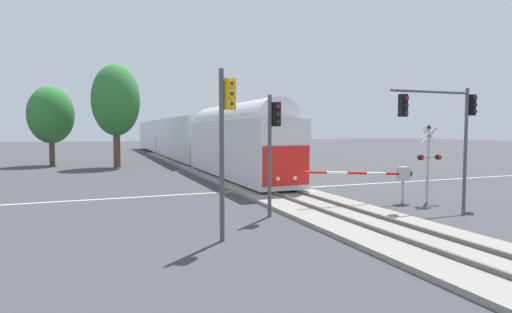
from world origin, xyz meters
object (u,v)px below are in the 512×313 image
Objects in this scene: traffic_signal_median at (273,135)px; pine_left_background at (51,115)px; commuter_train at (182,137)px; crossing_gate_near at (392,175)px; traffic_signal_near_left at (226,127)px; traffic_signal_near_right at (446,117)px; crossing_signal_mast at (429,155)px; oak_behind_train at (116,101)px.

traffic_signal_median is 32.42m from pine_left_background.
commuter_train is 11.90× the size of traffic_signal_median.
crossing_gate_near is (3.87, -32.01, -1.31)m from commuter_train.
traffic_signal_median is at bearing 44.85° from traffic_signal_near_left.
traffic_signal_median is (-2.70, -32.57, 0.67)m from commuter_train.
traffic_signal_near_right is at bearing -39.62° from crossing_gate_near.
traffic_signal_near_left reaches higher than crossing_signal_mast.
oak_behind_train is at bearing 93.81° from traffic_signal_near_left.
traffic_signal_near_left is 1.10× the size of traffic_signal_median.
traffic_signal_near_right is 36.87m from pine_left_background.
traffic_signal_near_right is 8.48m from traffic_signal_median.
traffic_signal_near_left is at bearing -76.74° from pine_left_background.
crossing_signal_mast is 11.91m from traffic_signal_near_left.
commuter_train is 13.89m from pine_left_background.
crossing_signal_mast is 29.23m from oak_behind_train.
crossing_signal_mast is (5.76, -32.40, -0.35)m from commuter_train.
commuter_train is 10.80× the size of traffic_signal_near_left.
traffic_signal_near_right is (-0.07, -1.11, 1.86)m from crossing_signal_mast.
commuter_train is at bearing 100.08° from crossing_signal_mast.
traffic_signal_near_left is (-9.52, -3.50, 2.31)m from crossing_gate_near.
crossing_signal_mast reaches higher than crossing_gate_near.
crossing_signal_mast is at bearing 15.22° from traffic_signal_near_left.
pine_left_background reaches higher than crossing_signal_mast.
pine_left_background is at bearing -171.33° from commuter_train.
crossing_gate_near is at bearing 20.21° from traffic_signal_near_left.
commuter_train is 32.69m from traffic_signal_median.
traffic_signal_near_left is (-11.41, -3.11, 1.36)m from crossing_signal_mast.
traffic_signal_near_right is 1.11× the size of traffic_signal_median.
traffic_signal_median is at bearing 173.62° from traffic_signal_near_right.
oak_behind_train reaches higher than traffic_signal_near_left.
traffic_signal_near_left is at bearing -164.78° from crossing_signal_mast.
crossing_gate_near is 1.19× the size of traffic_signal_median.
oak_behind_train is (-4.87, 25.88, 2.94)m from traffic_signal_median.
commuter_train is at bearing 96.89° from crossing_gate_near.
traffic_signal_near_right is (5.69, -33.51, 1.50)m from commuter_train.
traffic_signal_near_left is 4.18m from traffic_signal_median.
crossing_gate_near is at bearing 4.95° from traffic_signal_median.
crossing_gate_near is at bearing 140.38° from traffic_signal_near_right.
pine_left_background is 7.66m from oak_behind_train.
commuter_train is 6.18× the size of oak_behind_train.
crossing_gate_near is 1.08× the size of traffic_signal_near_left.
oak_behind_train is (-13.26, 26.82, 2.10)m from traffic_signal_near_right.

